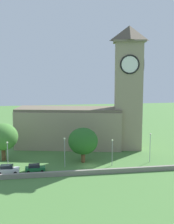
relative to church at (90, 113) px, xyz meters
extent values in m
plane|color=#477538|center=(-2.80, -1.47, -9.60)|extent=(200.00, 200.00, 0.00)
cube|color=gray|center=(-5.72, 1.29, -4.42)|extent=(30.36, 16.01, 10.36)
cube|color=#675C4A|center=(-5.72, 1.29, 1.10)|extent=(30.18, 15.24, 0.70)
cube|color=gray|center=(10.13, -2.26, 4.72)|extent=(8.62, 8.62, 28.64)
cube|color=#736753|center=(10.13, -2.26, 19.28)|extent=(9.99, 9.99, 0.50)
pyramid|color=brown|center=(10.13, -2.26, 21.52)|extent=(9.05, 9.05, 3.97)
cylinder|color=white|center=(9.33, -5.84, 13.31)|extent=(4.53, 1.13, 4.62)
torus|color=black|center=(9.33, -5.84, 13.31)|extent=(5.00, 1.51, 5.03)
cylinder|color=white|center=(13.71, -3.06, 13.31)|extent=(1.13, 4.53, 4.62)
torus|color=black|center=(13.71, -3.06, 13.31)|extent=(1.51, 5.00, 5.03)
cube|color=gray|center=(-2.80, -22.01, -9.11)|extent=(55.17, 0.70, 0.99)
cube|color=silver|center=(-20.73, -18.96, -8.81)|extent=(4.69, 1.91, 0.88)
cube|color=#1E232B|center=(-20.96, -18.95, -8.03)|extent=(2.65, 1.63, 0.70)
cylinder|color=black|center=(-19.13, -18.14, -9.25)|extent=(0.71, 0.34, 0.70)
cylinder|color=black|center=(-19.19, -19.89, -9.25)|extent=(0.71, 0.34, 0.70)
cylinder|color=black|center=(-22.27, -18.03, -9.25)|extent=(0.71, 0.34, 0.70)
cylinder|color=black|center=(-22.33, -19.78, -9.25)|extent=(0.71, 0.34, 0.70)
cube|color=#1E6B38|center=(-15.09, -18.60, -8.92)|extent=(4.20, 1.78, 0.76)
cube|color=#1E232B|center=(-15.30, -18.60, -8.24)|extent=(2.36, 1.56, 0.60)
cylinder|color=black|center=(-13.66, -17.71, -9.30)|extent=(0.61, 0.32, 0.61)
cylinder|color=black|center=(-13.66, -19.49, -9.30)|extent=(0.61, 0.32, 0.61)
cylinder|color=black|center=(-16.51, -17.71, -9.30)|extent=(0.61, 0.32, 0.61)
cylinder|color=black|center=(-16.52, -19.48, -9.30)|extent=(0.61, 0.32, 0.61)
cylinder|color=#9EA0A5|center=(-20.96, -16.06, -6.71)|extent=(0.14, 0.14, 5.79)
sphere|color=#F4EFCC|center=(-20.96, -16.06, -3.59)|extent=(0.44, 0.44, 0.44)
cylinder|color=#9EA0A5|center=(-8.55, -16.40, -6.45)|extent=(0.14, 0.14, 6.31)
sphere|color=#F4EFCC|center=(-8.55, -16.40, -3.08)|extent=(0.44, 0.44, 0.44)
cylinder|color=#9EA0A5|center=(2.13, -17.21, -6.75)|extent=(0.14, 0.14, 5.71)
sphere|color=#F4EFCC|center=(2.13, -17.21, -3.68)|extent=(0.44, 0.44, 0.44)
cylinder|color=#9EA0A5|center=(11.55, -16.02, -6.34)|extent=(0.14, 0.14, 6.53)
sphere|color=#F4EFCC|center=(11.55, -16.02, -2.85)|extent=(0.44, 0.44, 0.44)
cylinder|color=brown|center=(-3.96, -13.47, -8.36)|extent=(0.98, 0.98, 2.49)
ellipsoid|color=#286023|center=(-3.96, -13.47, -4.50)|extent=(6.97, 6.97, 6.27)
cylinder|color=brown|center=(-22.62, -8.99, -8.05)|extent=(1.00, 1.00, 3.11)
ellipsoid|color=#427A33|center=(-22.62, -8.99, -3.82)|extent=(7.13, 7.13, 6.41)
camera|label=1|loc=(-14.19, -82.85, 12.62)|focal=49.32mm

